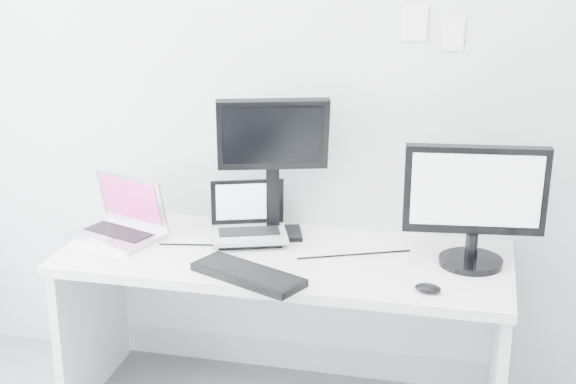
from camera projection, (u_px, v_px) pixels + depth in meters
The scene contains 11 objects.
back_wall at pixel (303, 85), 3.50m from camera, with size 3.60×3.60×0.00m, color silver.
desk at pixel (284, 335), 3.48m from camera, with size 1.80×0.70×0.73m, color white.
macbook at pixel (114, 208), 3.49m from camera, with size 0.36×0.27×0.27m, color silver.
speaker at pixel (251, 208), 3.65m from camera, with size 0.08×0.08×0.16m, color black.
dell_laptop at pixel (249, 214), 3.44m from camera, with size 0.31×0.24×0.26m, color #B6B9BE.
rear_monitor at pixel (273, 166), 3.46m from camera, with size 0.46×0.16×0.62m, color black.
samsung_monitor at pixel (475, 204), 3.19m from camera, with size 0.54×0.25×0.50m, color black.
keyboard at pixel (248, 275), 3.13m from camera, with size 0.45×0.16×0.03m, color black.
mouse at pixel (428, 288), 3.02m from camera, with size 0.10×0.06×0.03m, color black.
wall_note_0 at pixel (415, 23), 3.31m from camera, with size 0.10×0.00×0.14m, color white.
wall_note_1 at pixel (452, 34), 3.29m from camera, with size 0.09×0.00×0.13m, color white.
Camera 1 is at (0.72, -1.78, 2.02)m, focal length 52.25 mm.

